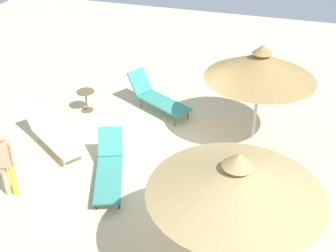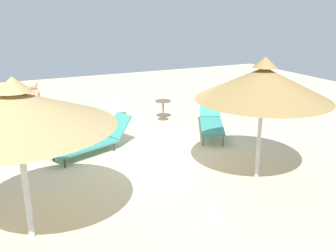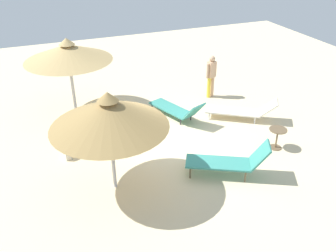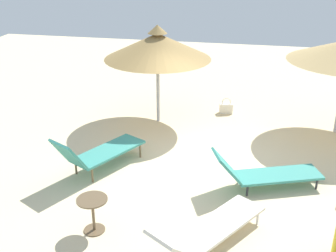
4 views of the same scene
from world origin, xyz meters
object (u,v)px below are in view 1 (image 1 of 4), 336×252
object	(u,v)px
lounge_chair_near_right	(52,134)
lounge_chair_far_right	(157,97)
handbag	(283,179)
parasol_umbrella_near_left	(237,179)
lounge_chair_far_left	(109,167)
side_table_round	(86,98)
person_standing_front	(5,160)
parasol_umbrella_center	(261,66)

from	to	relation	value
lounge_chair_near_right	lounge_chair_far_right	bearing A→B (deg)	52.57
lounge_chair_far_right	handbag	world-z (taller)	lounge_chair_far_right
parasol_umbrella_near_left	lounge_chair_far_left	distance (m)	4.06
lounge_chair_far_left	side_table_round	world-z (taller)	lounge_chair_far_left
handbag	side_table_round	distance (m)	6.10
person_standing_front	parasol_umbrella_center	bearing A→B (deg)	39.78
parasol_umbrella_near_left	person_standing_front	distance (m)	5.18
parasol_umbrella_center	person_standing_front	bearing A→B (deg)	-140.22
parasol_umbrella_near_left	lounge_chair_far_right	world-z (taller)	parasol_umbrella_near_left
handbag	side_table_round	size ratio (longest dim) A/B	0.72
person_standing_front	lounge_chair_far_left	bearing A→B (deg)	31.85
parasol_umbrella_center	person_standing_front	xyz separation A→B (m)	(-4.75, -3.96, -1.16)
side_table_round	lounge_chair_near_right	bearing A→B (deg)	-90.41
parasol_umbrella_center	lounge_chair_far_right	bearing A→B (deg)	167.69
lounge_chair_far_left	side_table_round	bearing A→B (deg)	125.28
parasol_umbrella_center	parasol_umbrella_near_left	bearing A→B (deg)	-87.10
parasol_umbrella_center	lounge_chair_near_right	world-z (taller)	parasol_umbrella_center
parasol_umbrella_near_left	lounge_chair_far_right	xyz separation A→B (m)	(-3.16, 5.30, -1.69)
parasol_umbrella_center	lounge_chair_far_left	xyz separation A→B (m)	(-2.90, -2.81, -1.74)
parasol_umbrella_center	lounge_chair_far_right	xyz separation A→B (m)	(-2.93, 0.64, -1.64)
parasol_umbrella_center	side_table_round	distance (m)	5.15
parasol_umbrella_center	lounge_chair_far_left	distance (m)	4.39
parasol_umbrella_near_left	lounge_chair_near_right	bearing A→B (deg)	151.99
person_standing_front	parasol_umbrella_near_left	bearing A→B (deg)	-8.04
lounge_chair_far_right	person_standing_front	world-z (taller)	person_standing_front
parasol_umbrella_center	person_standing_front	distance (m)	6.29
handbag	parasol_umbrella_near_left	bearing A→B (deg)	-103.87
lounge_chair_far_left	lounge_chair_near_right	distance (m)	2.18
parasol_umbrella_near_left	lounge_chair_far_right	bearing A→B (deg)	120.84
lounge_chair_far_left	lounge_chair_far_right	xyz separation A→B (m)	(-0.03, 3.44, 0.11)
parasol_umbrella_center	lounge_chair_near_right	xyz separation A→B (m)	(-4.89, -1.93, -1.75)
person_standing_front	handbag	world-z (taller)	person_standing_front
handbag	side_table_round	world-z (taller)	side_table_round
lounge_chair_near_right	person_standing_front	world-z (taller)	person_standing_front
person_standing_front	side_table_round	xyz separation A→B (m)	(-0.13, 3.95, -0.49)
lounge_chair_far_right	lounge_chair_near_right	size ratio (longest dim) A/B	0.95
lounge_chair_near_right	person_standing_front	size ratio (longest dim) A/B	1.39
lounge_chair_far_right	person_standing_front	xyz separation A→B (m)	(-1.82, -4.59, 0.48)
lounge_chair_far_right	lounge_chair_near_right	world-z (taller)	lounge_chair_far_right
handbag	parasol_umbrella_center	bearing A→B (deg)	118.08
lounge_chair_far_right	side_table_round	size ratio (longest dim) A/B	3.42
parasol_umbrella_near_left	parasol_umbrella_center	world-z (taller)	parasol_umbrella_center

